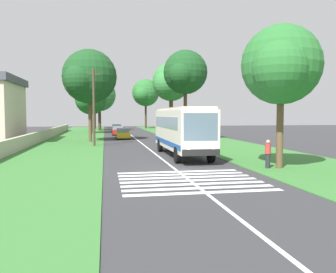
{
  "coord_description": "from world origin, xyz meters",
  "views": [
    {
      "loc": [
        -18.9,
        4.05,
        3.21
      ],
      "look_at": [
        6.59,
        -0.54,
        1.6
      ],
      "focal_mm": 37.54,
      "sensor_mm": 36.0,
      "label": 1
    }
  ],
  "objects_px": {
    "pedestrian": "(268,154)",
    "roadside_tree_left_2": "(94,92)",
    "trailing_car_2": "(117,128)",
    "roadside_tree_right_0": "(170,84)",
    "roadside_tree_left_3": "(90,99)",
    "roadside_tree_left_0": "(98,96)",
    "roadside_tree_left_1": "(88,78)",
    "utility_pole": "(94,106)",
    "roadside_tree_right_2": "(145,93)",
    "roadside_tree_right_3": "(278,67)",
    "coach_bus": "(182,128)",
    "trailing_car_0": "(123,134)",
    "trailing_car_1": "(118,131)",
    "roadside_tree_right_1": "(184,74)"
  },
  "relations": [
    {
      "from": "trailing_car_0",
      "to": "roadside_tree_left_2",
      "type": "xyz_separation_m",
      "value": [
        34.24,
        4.69,
        7.59
      ]
    },
    {
      "from": "trailing_car_2",
      "to": "roadside_tree_left_2",
      "type": "height_order",
      "value": "roadside_tree_left_2"
    },
    {
      "from": "roadside_tree_right_0",
      "to": "roadside_tree_right_3",
      "type": "bearing_deg",
      "value": -179.37
    },
    {
      "from": "roadside_tree_left_0",
      "to": "pedestrian",
      "type": "relative_size",
      "value": 6.16
    },
    {
      "from": "roadside_tree_left_3",
      "to": "roadside_tree_right_2",
      "type": "bearing_deg",
      "value": -30.66
    },
    {
      "from": "trailing_car_1",
      "to": "roadside_tree_left_0",
      "type": "distance_m",
      "value": 17.59
    },
    {
      "from": "roadside_tree_right_1",
      "to": "utility_pole",
      "type": "height_order",
      "value": "roadside_tree_right_1"
    },
    {
      "from": "trailing_car_0",
      "to": "roadside_tree_right_0",
      "type": "xyz_separation_m",
      "value": [
        5.02,
        -7.35,
        7.23
      ]
    },
    {
      "from": "trailing_car_2",
      "to": "roadside_tree_right_0",
      "type": "relative_size",
      "value": 0.39
    },
    {
      "from": "roadside_tree_right_3",
      "to": "trailing_car_0",
      "type": "bearing_deg",
      "value": 15.45
    },
    {
      "from": "trailing_car_2",
      "to": "utility_pole",
      "type": "xyz_separation_m",
      "value": [
        -29.52,
        3.24,
        3.44
      ]
    },
    {
      "from": "roadside_tree_left_1",
      "to": "utility_pole",
      "type": "bearing_deg",
      "value": -172.83
    },
    {
      "from": "roadside_tree_left_3",
      "to": "roadside_tree_left_0",
      "type": "bearing_deg",
      "value": -6.49
    },
    {
      "from": "roadside_tree_left_1",
      "to": "roadside_tree_right_1",
      "type": "relative_size",
      "value": 0.98
    },
    {
      "from": "trailing_car_2",
      "to": "utility_pole",
      "type": "distance_m",
      "value": 29.9
    },
    {
      "from": "roadside_tree_left_2",
      "to": "pedestrian",
      "type": "relative_size",
      "value": 6.46
    },
    {
      "from": "pedestrian",
      "to": "roadside_tree_right_0",
      "type": "bearing_deg",
      "value": -0.35
    },
    {
      "from": "roadside_tree_left_0",
      "to": "roadside_tree_right_0",
      "type": "xyz_separation_m",
      "value": [
        -19.88,
        -10.94,
        0.9
      ]
    },
    {
      "from": "trailing_car_0",
      "to": "roadside_tree_right_1",
      "type": "relative_size",
      "value": 0.39
    },
    {
      "from": "trailing_car_1",
      "to": "pedestrian",
      "type": "bearing_deg",
      "value": -168.48
    },
    {
      "from": "roadside_tree_left_3",
      "to": "pedestrian",
      "type": "xyz_separation_m",
      "value": [
        -42.26,
        -11.94,
        -4.9
      ]
    },
    {
      "from": "roadside_tree_right_3",
      "to": "roadside_tree_left_0",
      "type": "bearing_deg",
      "value": 12.08
    },
    {
      "from": "roadside_tree_left_1",
      "to": "roadside_tree_right_0",
      "type": "xyz_separation_m",
      "value": [
        9.89,
        -11.55,
        0.37
      ]
    },
    {
      "from": "coach_bus",
      "to": "trailing_car_0",
      "type": "height_order",
      "value": "coach_bus"
    },
    {
      "from": "roadside_tree_left_2",
      "to": "roadside_tree_left_3",
      "type": "bearing_deg",
      "value": 179.69
    },
    {
      "from": "roadside_tree_right_1",
      "to": "roadside_tree_right_0",
      "type": "bearing_deg",
      "value": -0.19
    },
    {
      "from": "roadside_tree_left_2",
      "to": "roadside_tree_left_3",
      "type": "relative_size",
      "value": 1.27
    },
    {
      "from": "roadside_tree_left_3",
      "to": "utility_pole",
      "type": "distance_m",
      "value": 25.3
    },
    {
      "from": "roadside_tree_left_3",
      "to": "pedestrian",
      "type": "height_order",
      "value": "roadside_tree_left_3"
    },
    {
      "from": "roadside_tree_left_2",
      "to": "roadside_tree_right_2",
      "type": "bearing_deg",
      "value": -91.04
    },
    {
      "from": "trailing_car_2",
      "to": "roadside_tree_right_3",
      "type": "bearing_deg",
      "value": -170.35
    },
    {
      "from": "roadside_tree_left_0",
      "to": "trailing_car_0",
      "type": "bearing_deg",
      "value": -171.8
    },
    {
      "from": "roadside_tree_left_0",
      "to": "trailing_car_1",
      "type": "bearing_deg",
      "value": -168.56
    },
    {
      "from": "trailing_car_0",
      "to": "roadside_tree_left_3",
      "type": "xyz_separation_m",
      "value": [
        14.34,
        4.79,
        5.14
      ]
    },
    {
      "from": "roadside_tree_left_3",
      "to": "roadside_tree_right_2",
      "type": "height_order",
      "value": "roadside_tree_right_2"
    },
    {
      "from": "trailing_car_1",
      "to": "pedestrian",
      "type": "xyz_separation_m",
      "value": [
        -36.74,
        -7.49,
        0.24
      ]
    },
    {
      "from": "roadside_tree_right_2",
      "to": "trailing_car_0",
      "type": "bearing_deg",
      "value": 168.57
    },
    {
      "from": "trailing_car_1",
      "to": "roadside_tree_right_2",
      "type": "distance_m",
      "value": 27.26
    },
    {
      "from": "roadside_tree_right_3",
      "to": "utility_pole",
      "type": "distance_m",
      "value": 20.47
    },
    {
      "from": "roadside_tree_left_1",
      "to": "roadside_tree_right_2",
      "type": "distance_m",
      "value": 40.45
    },
    {
      "from": "trailing_car_1",
      "to": "roadside_tree_right_0",
      "type": "xyz_separation_m",
      "value": [
        -3.8,
        -7.69,
        7.23
      ]
    },
    {
      "from": "trailing_car_1",
      "to": "roadside_tree_right_3",
      "type": "height_order",
      "value": "roadside_tree_right_3"
    },
    {
      "from": "coach_bus",
      "to": "roadside_tree_left_2",
      "type": "bearing_deg",
      "value": 8.46
    },
    {
      "from": "roadside_tree_left_1",
      "to": "roadside_tree_right_3",
      "type": "distance_m",
      "value": 26.0
    },
    {
      "from": "pedestrian",
      "to": "roadside_tree_left_0",
      "type": "bearing_deg",
      "value": 11.49
    },
    {
      "from": "roadside_tree_right_2",
      "to": "utility_pole",
      "type": "relative_size",
      "value": 1.45
    },
    {
      "from": "trailing_car_2",
      "to": "pedestrian",
      "type": "xyz_separation_m",
      "value": [
        -46.58,
        -7.36,
        0.24
      ]
    },
    {
      "from": "trailing_car_2",
      "to": "roadside_tree_right_0",
      "type": "xyz_separation_m",
      "value": [
        -13.64,
        -7.56,
        7.23
      ]
    },
    {
      "from": "pedestrian",
      "to": "roadside_tree_left_2",
      "type": "bearing_deg",
      "value": 10.78
    },
    {
      "from": "trailing_car_2",
      "to": "roadside_tree_left_2",
      "type": "xyz_separation_m",
      "value": [
        15.58,
        4.48,
        7.59
      ]
    }
  ]
}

